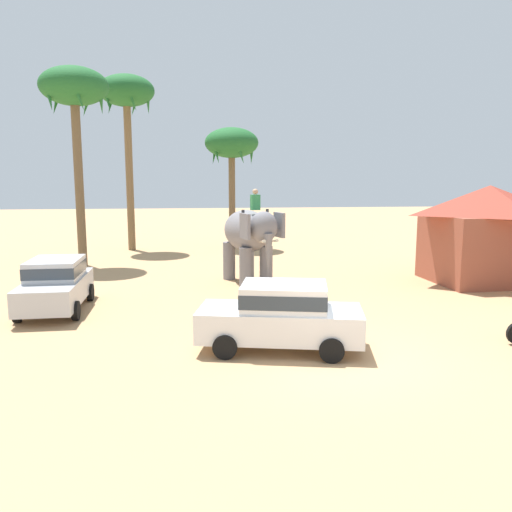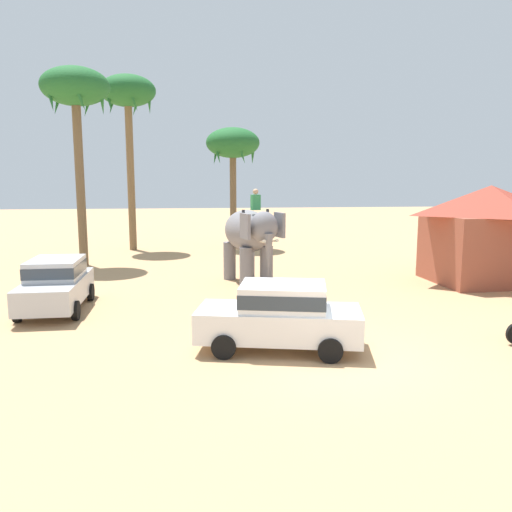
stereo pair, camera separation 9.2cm
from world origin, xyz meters
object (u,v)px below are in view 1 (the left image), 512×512
object	(u,v)px
car_sedan_foreground	(281,314)
roadside_hut	(487,231)
car_parked_far_side	(56,283)
palm_tree_left_of_road	(232,146)
palm_tree_near_hut	(127,98)
elephant_with_mahout	(249,235)
palm_tree_behind_elephant	(74,93)

from	to	relation	value
car_sedan_foreground	roadside_hut	world-z (taller)	roadside_hut
car_sedan_foreground	car_parked_far_side	distance (m)	8.14
car_parked_far_side	palm_tree_left_of_road	world-z (taller)	palm_tree_left_of_road
car_parked_far_side	palm_tree_near_hut	world-z (taller)	palm_tree_near_hut
car_sedan_foreground	palm_tree_left_of_road	size ratio (longest dim) A/B	0.60
elephant_with_mahout	palm_tree_near_hut	world-z (taller)	palm_tree_near_hut
palm_tree_behind_elephant	palm_tree_near_hut	world-z (taller)	palm_tree_near_hut
car_parked_far_side	palm_tree_behind_elephant	xyz separation A→B (m)	(-1.01, 8.80, 7.29)
car_sedan_foreground	palm_tree_near_hut	world-z (taller)	palm_tree_near_hut
car_sedan_foreground	palm_tree_behind_elephant	bearing A→B (deg)	119.80
car_parked_far_side	roadside_hut	world-z (taller)	roadside_hut
elephant_with_mahout	roadside_hut	xyz separation A→B (m)	(9.80, -0.78, 0.13)
roadside_hut	elephant_with_mahout	bearing A→B (deg)	175.46
car_parked_far_side	palm_tree_left_of_road	bearing A→B (deg)	64.55
palm_tree_near_hut	roadside_hut	xyz separation A→B (m)	(15.79, -11.30, -6.70)
car_sedan_foreground	roadside_hut	bearing A→B (deg)	37.04
car_parked_far_side	car_sedan_foreground	bearing A→B (deg)	-34.77
palm_tree_left_of_road	palm_tree_near_hut	bearing A→B (deg)	-178.82
car_sedan_foreground	roadside_hut	size ratio (longest dim) A/B	0.84
car_parked_far_side	palm_tree_near_hut	bearing A→B (deg)	87.02
car_parked_far_side	elephant_with_mahout	world-z (taller)	elephant_with_mahout
car_parked_far_side	palm_tree_left_of_road	xyz separation A→B (m)	(6.76, 14.21, 5.23)
palm_tree_near_hut	palm_tree_left_of_road	xyz separation A→B (m)	(6.03, 0.12, -2.66)
car_parked_far_side	elephant_with_mahout	size ratio (longest dim) A/B	1.03
palm_tree_left_of_road	car_parked_far_side	bearing A→B (deg)	-115.45
car_parked_far_side	palm_tree_behind_elephant	distance (m)	11.47
palm_tree_near_hut	car_parked_far_side	bearing A→B (deg)	-92.98
elephant_with_mahout	roadside_hut	bearing A→B (deg)	-4.54
palm_tree_near_hut	roadside_hut	size ratio (longest dim) A/B	1.94
car_sedan_foreground	elephant_with_mahout	world-z (taller)	elephant_with_mahout
car_parked_far_side	roadside_hut	distance (m)	16.79
palm_tree_left_of_road	car_sedan_foreground	bearing A→B (deg)	-90.24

